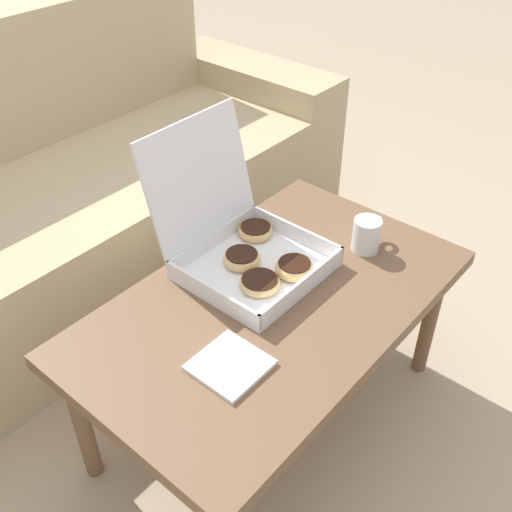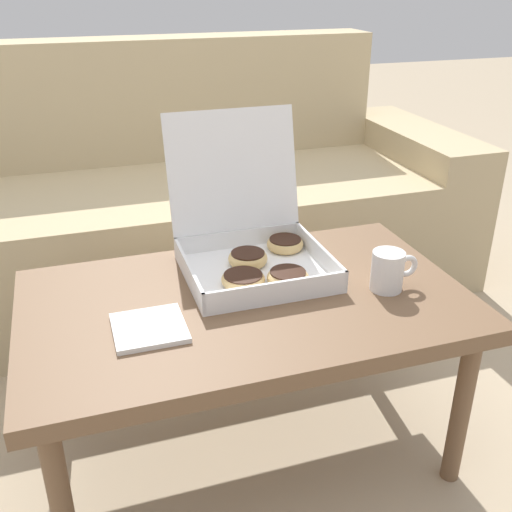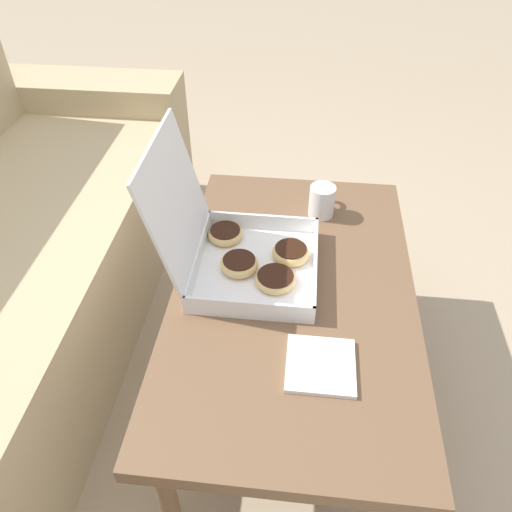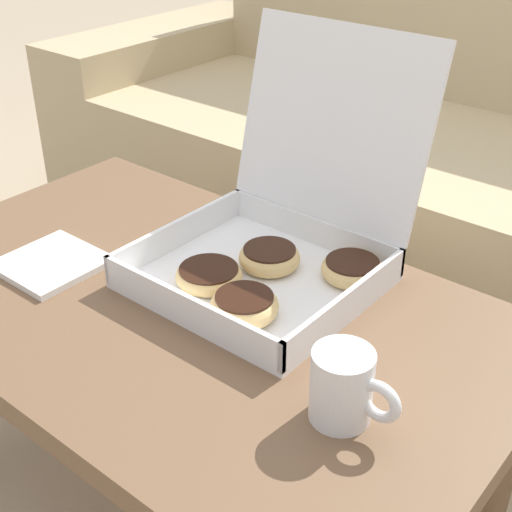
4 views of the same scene
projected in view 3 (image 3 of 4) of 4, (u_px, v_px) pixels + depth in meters
ground_plane at (232, 386)px, 1.58m from camera, size 12.00×12.00×0.00m
coffee_table at (293, 301)px, 1.29m from camera, size 1.02×0.61×0.46m
pastry_box at (240, 248)px, 1.29m from camera, size 0.35×0.39×0.36m
coffee_mug at (322, 200)px, 1.47m from camera, size 0.12×0.08×0.10m
napkin_stack at (321, 365)px, 1.08m from camera, size 0.15×0.15×0.01m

